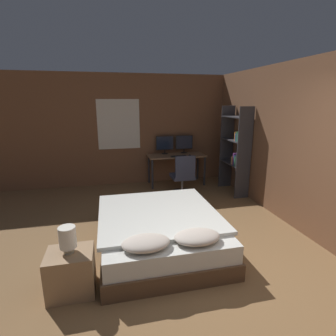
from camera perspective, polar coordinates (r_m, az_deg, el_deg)
ground_plane at (r=3.24m, az=13.74°, el=-25.71°), size 20.00×20.00×0.00m
wall_back at (r=6.70m, az=-2.66°, el=8.33°), size 12.00×0.08×2.70m
wall_side_right at (r=4.79m, az=25.85°, el=4.42°), size 0.06×12.00×2.70m
bed at (r=3.86m, az=-1.80°, el=-13.49°), size 1.68×1.99×0.58m
nightstand at (r=3.26m, az=-20.33°, el=-20.50°), size 0.49×0.42×0.49m
bedside_lamp at (r=3.05m, az=-21.03°, el=-13.96°), size 0.18×0.18×0.30m
desk at (r=6.55m, az=1.86°, el=2.04°), size 1.42×0.62×0.76m
monitor_left at (r=6.62m, az=-0.72°, el=5.31°), size 0.45×0.16×0.45m
monitor_right at (r=6.74m, az=3.53°, el=5.45°), size 0.45×0.16×0.45m
keyboard at (r=6.33m, az=2.34°, el=2.59°), size 0.38×0.13×0.02m
computer_mouse at (r=6.41m, az=4.75°, el=2.78°), size 0.07×0.05×0.04m
office_chair at (r=5.86m, az=3.28°, el=-2.36°), size 0.52×0.52×0.92m
bookshelf at (r=6.00m, az=14.74°, el=4.20°), size 0.33×0.86×1.96m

